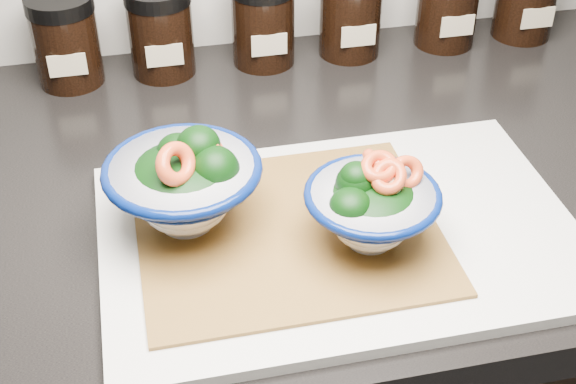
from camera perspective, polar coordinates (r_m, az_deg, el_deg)
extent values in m
cube|color=black|center=(0.89, 5.54, 1.45)|extent=(3.50, 0.60, 0.04)
cube|color=silver|center=(0.77, 3.69, -3.00)|extent=(0.45, 0.30, 0.01)
cube|color=#A47331|center=(0.75, 0.00, -2.78)|extent=(0.28, 0.24, 0.00)
cylinder|color=white|center=(0.76, -7.21, -1.82)|extent=(0.05, 0.05, 0.01)
ellipsoid|color=white|center=(0.75, -7.31, -0.88)|extent=(0.08, 0.08, 0.04)
torus|color=#051751|center=(0.73, -7.55, 1.61)|extent=(0.15, 0.15, 0.01)
torus|color=#051751|center=(0.74, -7.46, 0.68)|extent=(0.12, 0.12, 0.00)
ellipsoid|color=black|center=(0.74, -7.48, 0.94)|extent=(0.11, 0.11, 0.05)
ellipsoid|color=black|center=(0.75, -7.83, 2.71)|extent=(0.04, 0.04, 0.04)
cylinder|color=#477233|center=(0.76, -7.74, 1.81)|extent=(0.01, 0.02, 0.03)
ellipsoid|color=black|center=(0.72, -5.22, 1.47)|extent=(0.05, 0.05, 0.05)
cylinder|color=#477233|center=(0.73, -5.15, 0.45)|extent=(0.01, 0.02, 0.03)
ellipsoid|color=black|center=(0.73, -6.38, 3.33)|extent=(0.04, 0.04, 0.04)
cylinder|color=#477233|center=(0.74, -6.30, 2.42)|extent=(0.01, 0.02, 0.03)
torus|color=#E75C2B|center=(0.70, -7.99, 1.99)|extent=(0.06, 0.05, 0.05)
torus|color=#E75C2B|center=(0.74, -6.17, 2.96)|extent=(0.06, 0.06, 0.05)
torus|color=#E75C2B|center=(0.74, -5.19, 3.03)|extent=(0.04, 0.05, 0.05)
cylinder|color=#CCBC8E|center=(0.73, -5.79, 2.73)|extent=(0.02, 0.02, 0.02)
cylinder|color=#CCBC8E|center=(0.73, -7.45, 2.68)|extent=(0.02, 0.02, 0.01)
cylinder|color=white|center=(0.74, 5.82, -3.14)|extent=(0.04, 0.04, 0.01)
ellipsoid|color=white|center=(0.73, 5.88, -2.34)|extent=(0.07, 0.07, 0.03)
torus|color=#051751|center=(0.71, 6.06, -0.23)|extent=(0.12, 0.12, 0.01)
torus|color=#051751|center=(0.72, 5.99, -1.02)|extent=(0.10, 0.10, 0.00)
ellipsoid|color=black|center=(0.72, 6.01, -0.80)|extent=(0.09, 0.09, 0.04)
ellipsoid|color=black|center=(0.70, 4.46, -1.01)|extent=(0.04, 0.04, 0.03)
cylinder|color=#477233|center=(0.70, 4.41, -1.86)|extent=(0.01, 0.01, 0.02)
ellipsoid|color=black|center=(0.71, 4.87, 1.07)|extent=(0.03, 0.03, 0.03)
cylinder|color=#477233|center=(0.71, 4.82, 0.39)|extent=(0.01, 0.01, 0.02)
ellipsoid|color=black|center=(0.71, 4.87, 0.53)|extent=(0.04, 0.04, 0.04)
cylinder|color=#477233|center=(0.72, 4.82, -0.31)|extent=(0.01, 0.01, 0.03)
ellipsoid|color=black|center=(0.73, 6.31, 1.50)|extent=(0.03, 0.03, 0.03)
cylinder|color=#477233|center=(0.74, 6.25, 0.78)|extent=(0.01, 0.01, 0.02)
torus|color=#E75C2B|center=(0.72, 8.34, 1.36)|extent=(0.05, 0.04, 0.04)
torus|color=#E75C2B|center=(0.71, 6.49, 1.79)|extent=(0.05, 0.05, 0.03)
torus|color=#E75C2B|center=(0.72, 6.40, 1.96)|extent=(0.04, 0.05, 0.04)
torus|color=#E75C2B|center=(0.70, 7.16, 1.08)|extent=(0.05, 0.05, 0.04)
cylinder|color=#CCBC8E|center=(0.71, 7.38, 0.47)|extent=(0.02, 0.02, 0.01)
cylinder|color=#CCBC8E|center=(0.71, 5.10, 1.00)|extent=(0.02, 0.02, 0.01)
cylinder|color=black|center=(1.03, -15.45, 9.92)|extent=(0.08, 0.08, 0.09)
cylinder|color=black|center=(1.01, -15.99, 12.76)|extent=(0.08, 0.08, 0.02)
cube|color=#C6B793|center=(1.00, -15.41, 8.68)|extent=(0.05, 0.00, 0.03)
cylinder|color=black|center=(1.03, -9.00, 10.78)|extent=(0.08, 0.08, 0.09)
cube|color=#C6B793|center=(1.00, -8.76, 9.57)|extent=(0.04, 0.00, 0.03)
cylinder|color=black|center=(1.04, -1.77, 11.59)|extent=(0.08, 0.08, 0.09)
cube|color=#C6B793|center=(1.01, -1.34, 10.41)|extent=(0.04, 0.00, 0.03)
cylinder|color=black|center=(1.07, 4.44, 12.14)|extent=(0.08, 0.08, 0.09)
cube|color=#C6B793|center=(1.04, 5.03, 10.99)|extent=(0.05, 0.00, 0.03)
cylinder|color=black|center=(1.11, 11.23, 12.57)|extent=(0.08, 0.08, 0.09)
cube|color=#C6B793|center=(1.08, 11.96, 11.47)|extent=(0.04, 0.00, 0.03)
cylinder|color=black|center=(1.16, 16.53, 12.80)|extent=(0.08, 0.08, 0.09)
cube|color=#C6B793|center=(1.13, 17.35, 11.74)|extent=(0.05, 0.00, 0.03)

